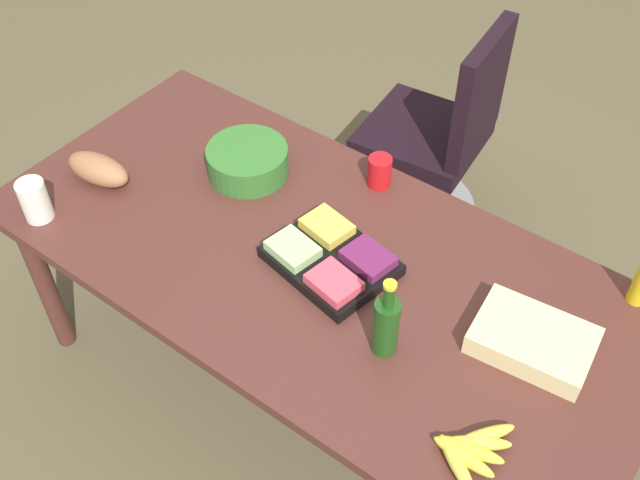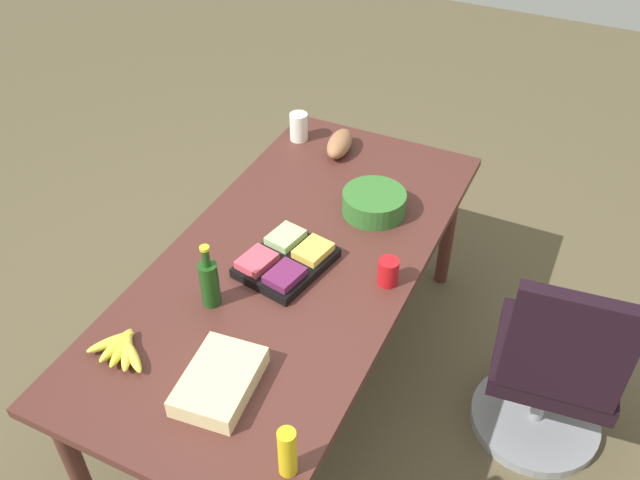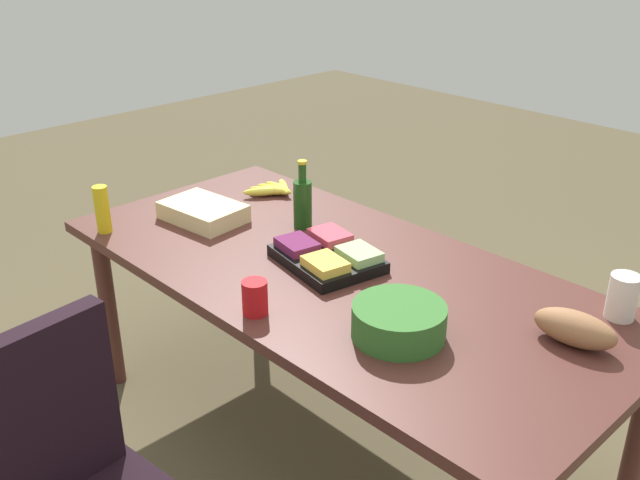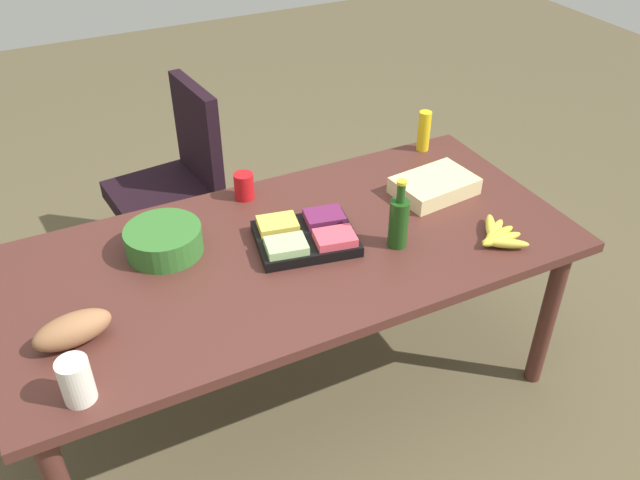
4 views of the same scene
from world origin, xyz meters
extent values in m
plane|color=brown|center=(0.00, 0.00, 0.00)|extent=(10.00, 10.00, 0.00)
cube|color=#4E2721|center=(0.00, 0.00, 0.74)|extent=(2.09, 0.99, 0.04)
cylinder|color=#4E2721|center=(-0.96, -0.40, 0.36)|extent=(0.07, 0.07, 0.72)
cylinder|color=#4E2721|center=(0.96, -0.40, 0.36)|extent=(0.07, 0.07, 0.72)
cylinder|color=#4E2721|center=(0.96, 0.40, 0.36)|extent=(0.07, 0.07, 0.72)
cube|color=black|center=(-0.02, 1.09, 0.74)|extent=(0.11, 0.44, 0.50)
cylinder|color=red|center=(-0.04, 0.40, 0.82)|extent=(0.09, 0.09, 0.11)
cylinder|color=white|center=(-0.83, -0.39, 0.83)|extent=(0.11, 0.11, 0.14)
cube|color=beige|center=(0.68, 0.08, 0.80)|extent=(0.34, 0.25, 0.07)
cylinder|color=#1B4715|center=(0.35, -0.16, 0.86)|extent=(0.08, 0.08, 0.19)
cylinder|color=#1B4715|center=(0.35, -0.16, 0.99)|extent=(0.03, 0.03, 0.07)
cylinder|color=gold|center=(0.35, -0.16, 1.03)|extent=(0.04, 0.04, 0.01)
cube|color=black|center=(0.05, 0.00, 0.78)|extent=(0.41, 0.34, 0.04)
cube|color=#A6D489|center=(-0.05, -0.06, 0.82)|extent=(0.16, 0.14, 0.03)
cube|color=#E3495B|center=(0.13, -0.09, 0.82)|extent=(0.16, 0.14, 0.03)
cube|color=#F4CB4C|center=(-0.02, 0.08, 0.82)|extent=(0.16, 0.14, 0.03)
cube|color=#671F4D|center=(0.15, 0.05, 0.82)|extent=(0.16, 0.14, 0.03)
cylinder|color=#326D2A|center=(-0.43, 0.18, 0.81)|extent=(0.35, 0.35, 0.10)
ellipsoid|color=yellow|center=(0.69, -0.36, 0.79)|extent=(0.16, 0.12, 0.04)
ellipsoid|color=#D4D13D|center=(0.69, -0.33, 0.79)|extent=(0.17, 0.04, 0.04)
ellipsoid|color=yellow|center=(0.70, -0.30, 0.79)|extent=(0.17, 0.07, 0.04)
ellipsoid|color=yellow|center=(0.70, -0.28, 0.79)|extent=(0.16, 0.12, 0.04)
ellipsoid|color=yellow|center=(0.70, -0.25, 0.79)|extent=(0.13, 0.16, 0.04)
cylinder|color=yellow|center=(0.85, 0.42, 0.85)|extent=(0.07, 0.07, 0.19)
ellipsoid|color=#996642|center=(-0.80, -0.15, 0.81)|extent=(0.25, 0.14, 0.10)
camera|label=1|loc=(0.94, -1.25, 2.48)|focal=42.44mm
camera|label=2|loc=(1.80, 0.98, 2.58)|focal=38.14mm
camera|label=3|loc=(-1.56, 1.59, 1.91)|focal=40.57mm
camera|label=4|loc=(-0.78, -1.80, 2.21)|focal=37.28mm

